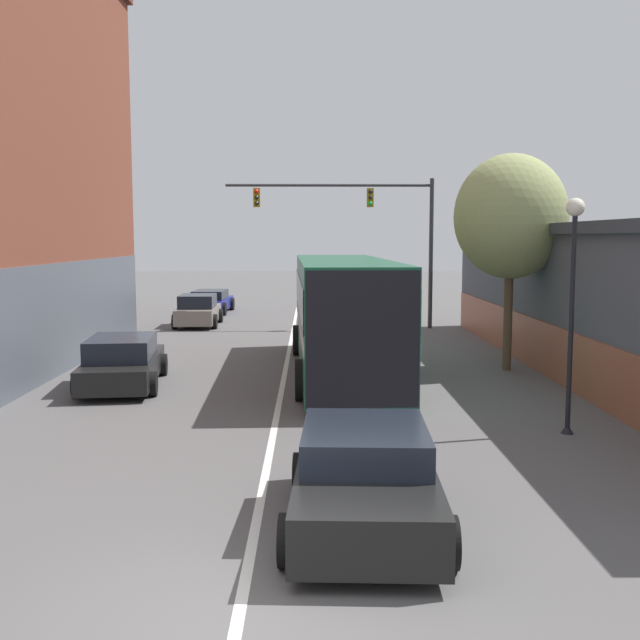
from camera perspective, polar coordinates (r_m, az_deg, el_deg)
name	(u,v)px	position (r m, az deg, el deg)	size (l,w,h in m)	color
ground_plane	(238,620)	(8.35, -6.29, -21.76)	(160.00, 160.00, 0.00)	#565454
lane_center_line	(285,371)	(22.14, -2.67, -3.90)	(0.14, 40.88, 0.01)	silver
bus	(343,310)	(21.51, 1.76, 0.78)	(3.09, 11.49, 3.30)	#145133
hatchback_foreground	(365,479)	(10.43, 3.45, -12.01)	(2.27, 4.19, 1.34)	black
parked_car_left_near	(211,302)	(39.55, -8.32, 1.40)	(2.14, 4.62, 1.19)	navy
parked_car_left_mid	(198,311)	(33.80, -9.27, 0.69)	(1.98, 4.05, 1.40)	slate
parked_car_left_far	(123,363)	(20.47, -14.80, -3.15)	(2.38, 4.78, 1.33)	black
traffic_signal_gantry	(369,219)	(32.31, 3.77, 7.68)	(8.88, 0.36, 6.43)	#333338
street_lamp	(572,286)	(15.56, 18.68, 2.45)	(0.36, 0.36, 4.69)	black
street_tree_near	(511,217)	(22.67, 14.33, 7.61)	(3.30, 2.97, 6.35)	brown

